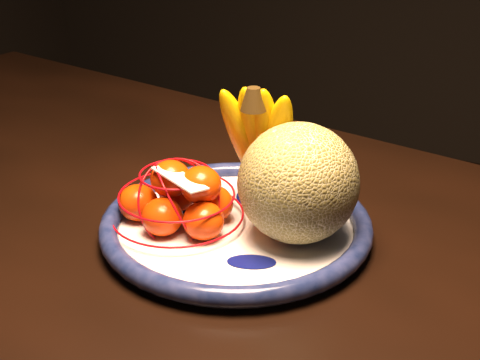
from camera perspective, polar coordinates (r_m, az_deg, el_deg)
The scene contains 6 objects.
dining_table at distance 0.93m, azimuth -12.94°, elevation -6.82°, with size 1.62×1.11×0.75m.
fruit_bowl at distance 0.81m, azimuth -0.34°, elevation -3.92°, with size 0.33×0.33×0.03m.
cantaloupe at distance 0.76m, azimuth 4.99°, elevation -0.26°, with size 0.14×0.14×0.14m, color olive.
banana_bunch at distance 0.82m, azimuth 1.81°, elevation 3.57°, with size 0.12×0.11×0.18m.
mandarin_bag at distance 0.80m, azimuth -5.15°, elevation -1.75°, with size 0.18×0.18×0.10m.
price_tag at distance 0.77m, azimuth -5.16°, elevation 0.15°, with size 0.07×0.03×0.00m, color white.
Camera 1 is at (0.61, -0.54, 1.16)m, focal length 50.00 mm.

